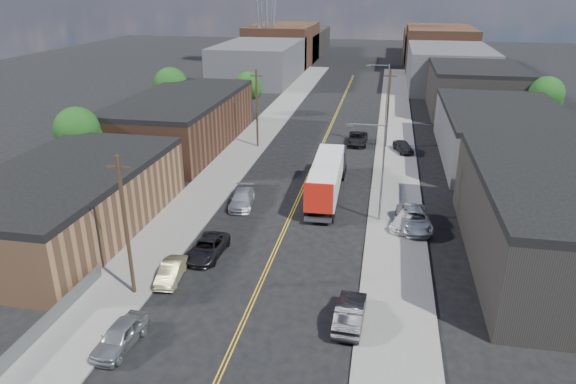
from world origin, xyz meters
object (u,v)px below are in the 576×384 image
at_px(car_right_lot_c, 403,147).
at_px(semi_truck, 328,173).
at_px(car_left_d, 242,199).
at_px(car_right_lot_b, 406,220).
at_px(car_right_oncoming, 350,313).
at_px(car_left_c, 207,248).
at_px(car_left_b, 171,272).
at_px(car_right_lot_a, 414,219).
at_px(car_ahead_truck, 357,139).
at_px(car_left_a, 120,336).

bearing_deg(car_right_lot_c, semi_truck, -135.82).
xyz_separation_m(car_left_d, car_right_lot_b, (15.27, -2.00, 0.06)).
bearing_deg(car_right_oncoming, car_right_lot_b, -101.76).
xyz_separation_m(car_left_c, car_right_oncoming, (11.60, -6.57, 0.10)).
bearing_deg(semi_truck, car_left_d, -151.17).
distance_m(car_left_b, car_right_lot_a, 21.01).
xyz_separation_m(car_right_oncoming, car_ahead_truck, (-2.10, 39.30, -0.04)).
relative_size(semi_truck, car_left_d, 2.97).
relative_size(car_left_c, car_right_lot_c, 1.22).
height_order(car_left_a, car_ahead_truck, car_ahead_truck).
bearing_deg(car_left_b, car_right_oncoming, -17.81).
bearing_deg(car_left_d, car_right_lot_b, -14.77).
height_order(semi_truck, car_left_d, semi_truck).
relative_size(car_right_oncoming, car_right_lot_a, 0.85).
bearing_deg(semi_truck, car_right_lot_c, 61.95).
bearing_deg(car_right_oncoming, semi_truck, -77.20).
distance_m(car_right_lot_b, car_ahead_truck, 25.39).
bearing_deg(car_ahead_truck, car_left_c, -105.42).
bearing_deg(car_left_a, car_right_lot_c, 72.34).
relative_size(car_left_b, car_right_lot_a, 0.71).
height_order(car_left_b, car_right_lot_b, car_right_lot_b).
distance_m(car_left_c, car_left_d, 10.00).
relative_size(car_left_c, car_left_d, 0.99).
xyz_separation_m(car_left_b, car_right_lot_c, (16.81, 33.71, 0.19)).
relative_size(car_right_lot_a, car_right_lot_c, 1.38).
bearing_deg(car_left_c, car_left_a, -94.92).
relative_size(car_left_a, car_left_c, 0.87).
xyz_separation_m(semi_truck, car_left_d, (-7.72, -4.51, -1.51)).
height_order(semi_truck, car_left_a, semi_truck).
relative_size(semi_truck, car_left_b, 3.77).
height_order(car_left_a, car_right_lot_c, car_right_lot_c).
height_order(car_left_d, car_right_lot_a, car_right_lot_a).
height_order(car_left_a, car_left_d, car_left_a).
relative_size(car_right_lot_a, car_ahead_truck, 1.04).
height_order(semi_truck, car_right_lot_a, semi_truck).
distance_m(semi_truck, car_right_oncoming, 21.48).
distance_m(car_left_a, car_ahead_truck, 45.38).
bearing_deg(semi_truck, car_right_lot_b, -42.23).
distance_m(car_right_oncoming, car_right_lot_a, 15.17).
distance_m(car_left_c, car_right_oncoming, 13.33).
relative_size(semi_truck, car_ahead_truck, 2.76).
relative_size(semi_truck, car_right_lot_a, 2.67).
distance_m(car_left_b, car_ahead_truck, 38.15).
distance_m(car_left_c, car_right_lot_a, 17.86).
bearing_deg(car_left_a, semi_truck, 75.10).
bearing_deg(car_right_lot_c, car_left_b, -135.74).
relative_size(car_left_a, car_left_b, 1.09).
bearing_deg(car_left_b, car_right_lot_c, 57.61).
bearing_deg(car_left_d, car_left_a, -101.07).
bearing_deg(car_left_d, car_right_lot_c, 44.91).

